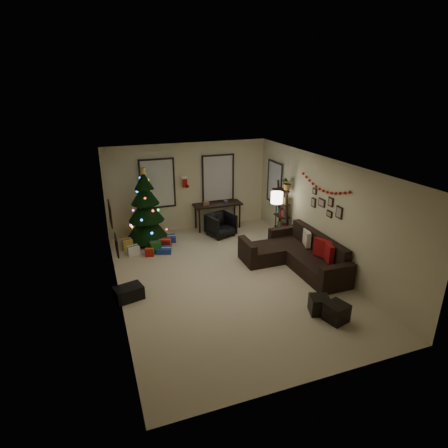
{
  "coord_description": "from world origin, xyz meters",
  "views": [
    {
      "loc": [
        -2.79,
        -7.29,
        4.31
      ],
      "look_at": [
        0.1,
        0.6,
        1.15
      ],
      "focal_mm": 29.89,
      "sensor_mm": 36.0,
      "label": 1
    }
  ],
  "objects": [
    {
      "name": "floor_lamp",
      "position": [
        1.95,
        1.43,
        1.29
      ],
      "size": [
        0.33,
        0.33,
        1.54
      ],
      "rotation": [
        0.0,
        0.0,
        0.28
      ],
      "color": "black",
      "rests_on": "floor"
    },
    {
      "name": "pillow_red_b",
      "position": [
        2.21,
        -0.48,
        0.64
      ],
      "size": [
        0.28,
        0.45,
        0.44
      ],
      "primitive_type": "cube",
      "rotation": [
        0.0,
        0.0,
        0.41
      ],
      "color": "maroon",
      "rests_on": "sofa"
    },
    {
      "name": "gallery",
      "position": [
        2.48,
        -0.07,
        1.57
      ],
      "size": [
        0.03,
        1.25,
        0.54
      ],
      "color": "black",
      "rests_on": "wall_right"
    },
    {
      "name": "window_right_wall",
      "position": [
        2.47,
        2.55,
        1.5
      ],
      "size": [
        0.06,
        0.9,
        1.3
      ],
      "color": "#728CB2",
      "rests_on": "wall_right"
    },
    {
      "name": "window_back_left",
      "position": [
        -0.95,
        3.47,
        1.55
      ],
      "size": [
        1.05,
        0.06,
        1.5
      ],
      "color": "#728CB2",
      "rests_on": "wall_back"
    },
    {
      "name": "potted_plant",
      "position": [
        2.3,
        1.51,
        1.82
      ],
      "size": [
        0.52,
        0.47,
        0.52
      ],
      "primitive_type": "imported",
      "rotation": [
        0.0,
        0.0,
        0.16
      ],
      "color": "#4C4C4C",
      "rests_on": "bookshelf"
    },
    {
      "name": "window_back_right",
      "position": [
        0.95,
        3.47,
        1.55
      ],
      "size": [
        1.05,
        0.06,
        1.5
      ],
      "color": "#728CB2",
      "rests_on": "wall_back"
    },
    {
      "name": "stocking_left",
      "position": [
        -0.14,
        3.35,
        1.57
      ],
      "size": [
        0.2,
        0.05,
        0.36
      ],
      "color": "#990F0C",
      "rests_on": "wall_back"
    },
    {
      "name": "art_map",
      "position": [
        -2.48,
        0.84,
        1.64
      ],
      "size": [
        0.04,
        0.6,
        0.5
      ],
      "color": "black",
      "rests_on": "wall_left"
    },
    {
      "name": "wall_back",
      "position": [
        0.0,
        3.5,
        1.35
      ],
      "size": [
        5.0,
        0.0,
        5.0
      ],
      "primitive_type": "plane",
      "rotation": [
        1.57,
        0.0,
        0.0
      ],
      "color": "beige",
      "rests_on": "floor"
    },
    {
      "name": "ceiling",
      "position": [
        0.0,
        0.0,
        2.7
      ],
      "size": [
        7.0,
        7.0,
        0.0
      ],
      "primitive_type": "plane",
      "rotation": [
        3.14,
        0.0,
        0.0
      ],
      "color": "white",
      "rests_on": "floor"
    },
    {
      "name": "wall_left",
      "position": [
        -2.5,
        0.0,
        1.35
      ],
      "size": [
        0.0,
        7.0,
        7.0
      ],
      "primitive_type": "plane",
      "rotation": [
        1.57,
        0.0,
        1.57
      ],
      "color": "beige",
      "rests_on": "floor"
    },
    {
      "name": "wall_right",
      "position": [
        2.5,
        0.0,
        1.35
      ],
      "size": [
        0.0,
        7.0,
        7.0
      ],
      "primitive_type": "plane",
      "rotation": [
        1.57,
        0.0,
        -1.57
      ],
      "color": "beige",
      "rests_on": "floor"
    },
    {
      "name": "ottoman_near",
      "position": [
        1.2,
        -1.94,
        0.18
      ],
      "size": [
        0.47,
        0.47,
        0.36
      ],
      "primitive_type": "cube",
      "rotation": [
        0.0,
        0.0,
        -0.33
      ],
      "color": "black",
      "rests_on": "floor"
    },
    {
      "name": "garland",
      "position": [
        2.45,
        0.04,
        2.02
      ],
      "size": [
        0.08,
        1.9,
        0.3
      ],
      "primitive_type": null,
      "color": "#A5140C",
      "rests_on": "wall_right"
    },
    {
      "name": "art_abstract",
      "position": [
        -2.48,
        -0.53,
        1.45
      ],
      "size": [
        0.04,
        0.45,
        0.35
      ],
      "color": "black",
      "rests_on": "wall_left"
    },
    {
      "name": "sofa",
      "position": [
        1.85,
        0.04,
        0.28
      ],
      "size": [
        1.82,
        2.65,
        0.85
      ],
      "color": "black",
      "rests_on": "floor"
    },
    {
      "name": "storage_bin",
      "position": [
        -2.33,
        -0.11,
        0.15
      ],
      "size": [
        0.66,
        0.52,
        0.29
      ],
      "primitive_type": "cube",
      "rotation": [
        0.0,
        0.0,
        0.24
      ],
      "color": "black",
      "rests_on": "floor"
    },
    {
      "name": "desk",
      "position": [
        0.85,
        3.22,
        0.72
      ],
      "size": [
        1.51,
        0.54,
        0.81
      ],
      "color": "black",
      "rests_on": "floor"
    },
    {
      "name": "floor",
      "position": [
        0.0,
        0.0,
        0.0
      ],
      "size": [
        7.0,
        7.0,
        0.0
      ],
      "primitive_type": "plane",
      "color": "#BFB090",
      "rests_on": "ground"
    },
    {
      "name": "pillow_red_a",
      "position": [
        2.21,
        -0.73,
        0.64
      ],
      "size": [
        0.23,
        0.45,
        0.43
      ],
      "primitive_type": "cube",
      "rotation": [
        0.0,
        0.0,
        -0.29
      ],
      "color": "maroon",
      "rests_on": "sofa"
    },
    {
      "name": "bookshelf",
      "position": [
        2.3,
        1.69,
        0.85
      ],
      "size": [
        0.3,
        0.52,
        1.75
      ],
      "color": "black",
      "rests_on": "floor"
    },
    {
      "name": "stocking_right",
      "position": [
        0.19,
        3.59,
        1.55
      ],
      "size": [
        0.2,
        0.05,
        0.36
      ],
      "color": "#990F0C",
      "rests_on": "wall_back"
    },
    {
      "name": "pillow_cream",
      "position": [
        2.21,
        0.21,
        0.63
      ],
      "size": [
        0.23,
        0.41,
        0.4
      ],
      "primitive_type": "cube",
      "rotation": [
        0.0,
        0.0,
        -0.31
      ],
      "color": "beige",
      "rests_on": "sofa"
    },
    {
      "name": "ottoman_far",
      "position": [
        1.35,
        -2.29,
        0.19
      ],
      "size": [
        0.48,
        0.48,
        0.37
      ],
      "primitive_type": "cube",
      "rotation": [
        0.0,
        0.0,
        0.26
      ],
      "color": "black",
      "rests_on": "floor"
    },
    {
      "name": "wall_front",
      "position": [
        0.0,
        -3.5,
        1.35
      ],
      "size": [
        5.0,
        0.0,
        5.0
      ],
      "primitive_type": "plane",
      "rotation": [
        -1.57,
        0.0,
        0.0
      ],
      "color": "beige",
      "rests_on": "floor"
    },
    {
      "name": "christmas_tree",
      "position": [
        -1.43,
        2.86,
        0.94
      ],
      "size": [
        1.22,
        1.22,
        2.26
      ],
      "rotation": [
        0.0,
        0.0,
        0.14
      ],
      "color": "black",
      "rests_on": "floor"
    },
    {
      "name": "presents",
      "position": [
        -1.41,
        2.23,
        0.12
      ],
      "size": [
        1.5,
        1.01,
        0.3
      ],
      "rotation": [
        0.0,
        0.0,
        0.14
      ],
      "color": "navy",
      "rests_on": "floor"
    },
    {
      "name": "desk_chair",
      "position": [
        0.72,
        2.57,
        0.34
      ],
      "size": [
        0.83,
        0.8,
        0.69
      ],
      "primitive_type": "imported",
      "rotation": [
        0.0,
        0.0,
        0.31
      ],
      "color": "black",
      "rests_on": "floor"
    }
  ]
}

